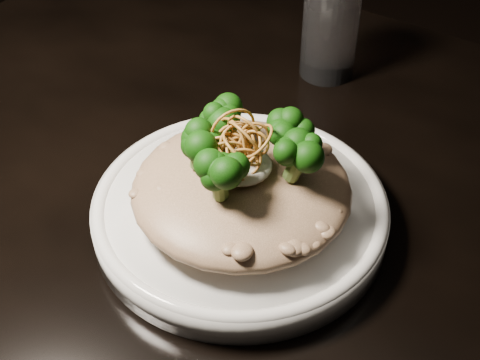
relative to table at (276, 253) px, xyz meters
name	(u,v)px	position (x,y,z in m)	size (l,w,h in m)	color
table	(276,253)	(0.00, 0.00, 0.00)	(1.10, 0.80, 0.75)	black
plate	(240,212)	(-0.01, -0.05, 0.10)	(0.27, 0.27, 0.03)	white
risotto	(241,189)	(-0.01, -0.06, 0.13)	(0.20, 0.20, 0.04)	brown
broccoli	(248,147)	(-0.01, -0.05, 0.18)	(0.11, 0.11, 0.04)	black
cheese	(241,165)	(-0.01, -0.06, 0.16)	(0.05, 0.05, 0.02)	silver
shallots	(240,141)	(-0.01, -0.05, 0.19)	(0.05, 0.05, 0.03)	brown
drinking_glass	(330,30)	(-0.07, 0.23, 0.14)	(0.07, 0.07, 0.12)	white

